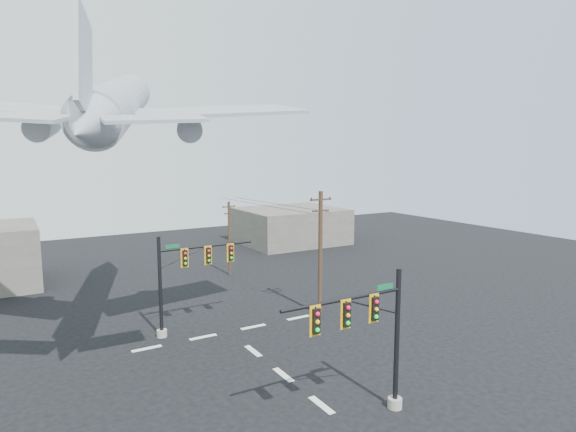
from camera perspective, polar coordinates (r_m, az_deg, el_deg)
ground at (r=27.04m, az=4.00°, el=-21.45°), size 120.00×120.00×0.00m
lane_markings at (r=31.09m, az=-1.85°, el=-17.36°), size 14.00×21.20×0.01m
signal_mast_near at (r=24.46m, az=9.91°, el=-13.98°), size 7.16×0.81×7.38m
signal_mast_far at (r=35.78m, az=-12.09°, el=-7.13°), size 7.50×0.80×7.29m
utility_pole_a at (r=38.72m, az=3.85°, el=-4.14°), size 2.02×0.34×10.07m
utility_pole_b at (r=51.72m, az=-6.97°, el=-2.47°), size 1.60×0.39×7.93m
power_lines at (r=44.49m, az=-2.37°, el=1.41°), size 2.80×15.47×0.03m
airliner at (r=32.85m, az=-19.56°, el=12.36°), size 23.39×25.25×7.50m
building_right at (r=70.02m, az=0.29°, el=-1.15°), size 14.00×12.00×5.00m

